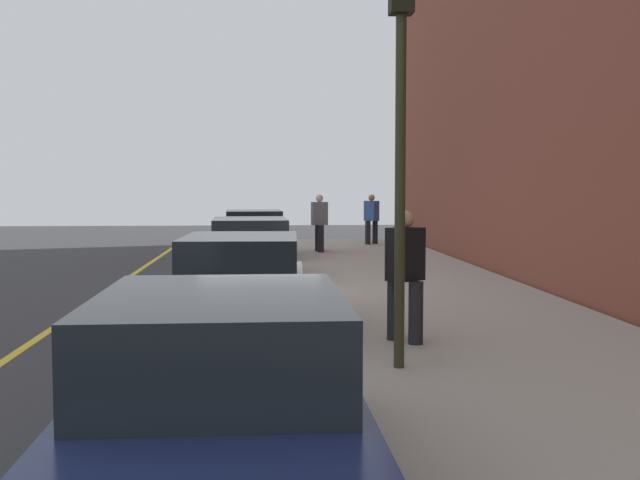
{
  "coord_description": "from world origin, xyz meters",
  "views": [
    {
      "loc": [
        -16.31,
        -0.11,
        2.22
      ],
      "look_at": [
        0.82,
        -1.34,
        1.03
      ],
      "focal_mm": 43.6,
      "sensor_mm": 36.0,
      "label": 1
    }
  ],
  "objects_px": {
    "parked_car_navy": "(222,400)",
    "traffic_light_pole": "(401,90)",
    "parked_car_silver": "(241,287)",
    "pedestrian_black_coat": "(405,272)",
    "pedestrian_grey_coat": "(319,221)",
    "rolling_suitcase": "(319,240)",
    "parked_car_black": "(254,235)",
    "pedestrian_blue_coat": "(372,218)",
    "parked_car_white": "(250,252)"
  },
  "relations": [
    {
      "from": "parked_car_navy",
      "to": "traffic_light_pole",
      "type": "xyz_separation_m",
      "value": [
        3.42,
        -1.82,
        2.53
      ]
    },
    {
      "from": "parked_car_silver",
      "to": "pedestrian_black_coat",
      "type": "xyz_separation_m",
      "value": [
        -1.15,
        -2.19,
        0.33
      ]
    },
    {
      "from": "pedestrian_black_coat",
      "to": "parked_car_silver",
      "type": "bearing_deg",
      "value": 62.26
    },
    {
      "from": "parked_car_navy",
      "to": "parked_car_silver",
      "type": "xyz_separation_m",
      "value": [
        6.0,
        0.04,
        0.0
      ]
    },
    {
      "from": "pedestrian_grey_coat",
      "to": "traffic_light_pole",
      "type": "xyz_separation_m",
      "value": [
        -15.72,
        0.21,
        2.17
      ]
    },
    {
      "from": "pedestrian_grey_coat",
      "to": "rolling_suitcase",
      "type": "distance_m",
      "value": 0.84
    },
    {
      "from": "parked_car_black",
      "to": "pedestrian_blue_coat",
      "type": "height_order",
      "value": "pedestrian_blue_coat"
    },
    {
      "from": "pedestrian_black_coat",
      "to": "pedestrian_blue_coat",
      "type": "relative_size",
      "value": 0.98
    },
    {
      "from": "parked_car_navy",
      "to": "traffic_light_pole",
      "type": "distance_m",
      "value": 4.63
    },
    {
      "from": "traffic_light_pole",
      "to": "parked_car_silver",
      "type": "bearing_deg",
      "value": 35.85
    },
    {
      "from": "parked_car_white",
      "to": "parked_car_black",
      "type": "distance_m",
      "value": 5.78
    },
    {
      "from": "rolling_suitcase",
      "to": "parked_car_silver",
      "type": "bearing_deg",
      "value": 171.26
    },
    {
      "from": "parked_car_black",
      "to": "pedestrian_grey_coat",
      "type": "xyz_separation_m",
      "value": [
        1.27,
        -2.05,
        0.36
      ]
    },
    {
      "from": "parked_car_white",
      "to": "pedestrian_grey_coat",
      "type": "height_order",
      "value": "pedestrian_grey_coat"
    },
    {
      "from": "traffic_light_pole",
      "to": "rolling_suitcase",
      "type": "height_order",
      "value": "traffic_light_pole"
    },
    {
      "from": "pedestrian_black_coat",
      "to": "parked_car_navy",
      "type": "bearing_deg",
      "value": 156.06
    },
    {
      "from": "parked_car_navy",
      "to": "pedestrian_grey_coat",
      "type": "height_order",
      "value": "pedestrian_grey_coat"
    },
    {
      "from": "parked_car_white",
      "to": "traffic_light_pole",
      "type": "bearing_deg",
      "value": -167.95
    },
    {
      "from": "pedestrian_black_coat",
      "to": "traffic_light_pole",
      "type": "xyz_separation_m",
      "value": [
        -1.43,
        0.33,
        2.2
      ]
    },
    {
      "from": "pedestrian_blue_coat",
      "to": "rolling_suitcase",
      "type": "bearing_deg",
      "value": 141.73
    },
    {
      "from": "parked_car_black",
      "to": "pedestrian_black_coat",
      "type": "distance_m",
      "value": 13.21
    },
    {
      "from": "parked_car_black",
      "to": "traffic_light_pole",
      "type": "xyz_separation_m",
      "value": [
        -14.45,
        -1.84,
        2.53
      ]
    },
    {
      "from": "pedestrian_blue_coat",
      "to": "parked_car_silver",
      "type": "bearing_deg",
      "value": 165.66
    },
    {
      "from": "parked_car_navy",
      "to": "traffic_light_pole",
      "type": "height_order",
      "value": "traffic_light_pole"
    },
    {
      "from": "parked_car_navy",
      "to": "parked_car_white",
      "type": "xyz_separation_m",
      "value": [
        12.09,
        0.03,
        0.0
      ]
    },
    {
      "from": "pedestrian_blue_coat",
      "to": "parked_car_black",
      "type": "bearing_deg",
      "value": 136.89
    },
    {
      "from": "pedestrian_black_coat",
      "to": "rolling_suitcase",
      "type": "xyz_separation_m",
      "value": [
        14.83,
        0.09,
        -0.61
      ]
    },
    {
      "from": "traffic_light_pole",
      "to": "parked_car_black",
      "type": "bearing_deg",
      "value": 7.27
    },
    {
      "from": "parked_car_navy",
      "to": "parked_car_silver",
      "type": "height_order",
      "value": "same"
    },
    {
      "from": "parked_car_silver",
      "to": "parked_car_white",
      "type": "height_order",
      "value": "same"
    },
    {
      "from": "parked_car_navy",
      "to": "pedestrian_grey_coat",
      "type": "distance_m",
      "value": 19.25
    },
    {
      "from": "parked_car_white",
      "to": "pedestrian_grey_coat",
      "type": "bearing_deg",
      "value": -16.27
    },
    {
      "from": "parked_car_black",
      "to": "pedestrian_black_coat",
      "type": "relative_size",
      "value": 2.4
    },
    {
      "from": "parked_car_silver",
      "to": "rolling_suitcase",
      "type": "bearing_deg",
      "value": -8.74
    },
    {
      "from": "parked_car_black",
      "to": "pedestrian_grey_coat",
      "type": "bearing_deg",
      "value": -58.17
    },
    {
      "from": "parked_car_white",
      "to": "traffic_light_pole",
      "type": "xyz_separation_m",
      "value": [
        -8.67,
        -1.85,
        2.53
      ]
    },
    {
      "from": "traffic_light_pole",
      "to": "parked_car_navy",
      "type": "bearing_deg",
      "value": 151.94
    },
    {
      "from": "parked_car_silver",
      "to": "pedestrian_black_coat",
      "type": "bearing_deg",
      "value": -117.74
    },
    {
      "from": "pedestrian_grey_coat",
      "to": "rolling_suitcase",
      "type": "height_order",
      "value": "pedestrian_grey_coat"
    },
    {
      "from": "traffic_light_pole",
      "to": "rolling_suitcase",
      "type": "relative_size",
      "value": 4.7
    },
    {
      "from": "parked_car_black",
      "to": "rolling_suitcase",
      "type": "bearing_deg",
      "value": -48.97
    },
    {
      "from": "parked_car_white",
      "to": "pedestrian_blue_coat",
      "type": "xyz_separation_m",
      "value": [
        10.2,
        -4.15,
        0.34
      ]
    },
    {
      "from": "parked_car_navy",
      "to": "pedestrian_black_coat",
      "type": "relative_size",
      "value": 2.44
    },
    {
      "from": "pedestrian_black_coat",
      "to": "traffic_light_pole",
      "type": "bearing_deg",
      "value": 167.02
    },
    {
      "from": "pedestrian_blue_coat",
      "to": "rolling_suitcase",
      "type": "height_order",
      "value": "pedestrian_blue_coat"
    },
    {
      "from": "pedestrian_blue_coat",
      "to": "traffic_light_pole",
      "type": "xyz_separation_m",
      "value": [
        -18.87,
        2.3,
        2.19
      ]
    },
    {
      "from": "pedestrian_blue_coat",
      "to": "rolling_suitcase",
      "type": "xyz_separation_m",
      "value": [
        -2.61,
        2.06,
        -0.63
      ]
    },
    {
      "from": "parked_car_navy",
      "to": "pedestrian_grey_coat",
      "type": "bearing_deg",
      "value": -6.05
    },
    {
      "from": "rolling_suitcase",
      "to": "parked_car_white",
      "type": "bearing_deg",
      "value": 164.61
    },
    {
      "from": "parked_car_navy",
      "to": "traffic_light_pole",
      "type": "relative_size",
      "value": 0.91
    }
  ]
}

